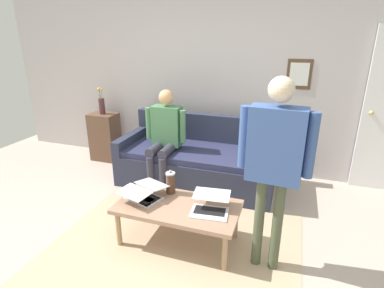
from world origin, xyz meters
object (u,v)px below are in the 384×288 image
side_shelf (105,137)px  flower_vase (102,105)px  french_press (171,183)px  laptop_right (139,196)px  person_seated (165,134)px  laptop_left (148,193)px  couch (198,161)px  laptop_center (210,206)px  person_standing (275,154)px  coffee_table (178,209)px

side_shelf → flower_vase: 0.53m
side_shelf → french_press: bearing=141.1°
flower_vase → laptop_right: bearing=132.6°
side_shelf → person_seated: size_ratio=0.59×
laptop_left → french_press: size_ratio=1.58×
couch → laptop_center: 1.40m
couch → french_press: (-0.06, 1.10, 0.22)m
laptop_right → side_shelf: size_ratio=0.52×
couch → laptop_right: (0.18, 1.33, 0.15)m
french_press → person_standing: (-1.00, 0.26, 0.54)m
laptop_center → side_shelf: side_shelf is taller
flower_vase → person_standing: bearing=148.7°
coffee_table → laptop_center: bearing=-178.7°
laptop_center → side_shelf: 2.71m
laptop_center → person_standing: person_standing is taller
coffee_table → laptop_right: (0.39, 0.03, 0.09)m
laptop_left → flower_vase: size_ratio=0.97×
laptop_left → french_press: bearing=-139.4°
laptop_left → person_seated: (0.26, -1.03, 0.28)m
couch → flower_vase: flower_vase is taller
couch → side_shelf: 1.69m
laptop_left → laptop_center: (-0.65, 0.04, 0.00)m
side_shelf → person_seated: 1.43m
laptop_center → french_press: size_ratio=1.53×
flower_vase → couch: bearing=170.1°
laptop_left → laptop_right: size_ratio=1.02×
laptop_left → side_shelf: side_shelf is taller
laptop_left → side_shelf: (1.54, -1.55, -0.07)m
laptop_center → person_seated: person_seated is taller
person_seated → couch: bearing=-149.3°
flower_vase → french_press: bearing=141.2°
person_seated → laptop_right: bearing=100.6°
couch → laptop_left: couch is taller
side_shelf → flower_vase: size_ratio=1.83×
french_press → person_seated: (0.44, -0.87, 0.21)m
laptop_right → side_shelf: 2.21m
laptop_center → laptop_right: bearing=3.3°
laptop_left → side_shelf: size_ratio=0.53×
coffee_table → laptop_left: 0.35m
laptop_right → laptop_center: bearing=-176.7°
side_shelf → person_seated: (-1.29, 0.52, 0.35)m
side_shelf → couch: bearing=170.0°
laptop_left → laptop_center: 0.65m
laptop_left → person_seated: bearing=-75.9°
person_standing → coffee_table: bearing=-4.3°
laptop_right → flower_vase: (1.49, -1.62, 0.45)m
laptop_center → laptop_right: size_ratio=0.98×
couch → person_standing: (-1.05, 1.36, 0.76)m
french_press → side_shelf: (1.72, -1.39, -0.14)m
french_press → laptop_right: bearing=45.1°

